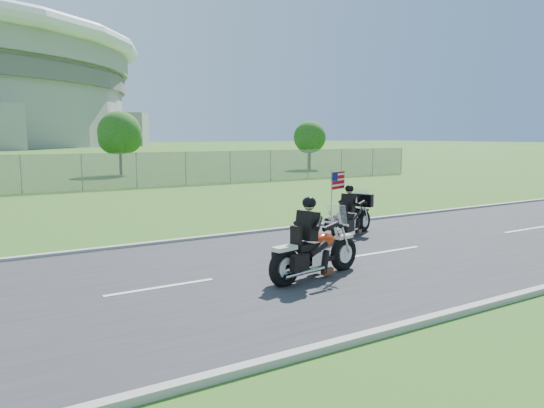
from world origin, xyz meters
TOP-DOWN VIEW (x-y plane):
  - ground at (0.00, 0.00)m, footprint 420.00×420.00m
  - road at (0.00, 0.00)m, footprint 120.00×8.00m
  - curb_north at (0.00, 4.05)m, footprint 120.00×0.18m
  - curb_south at (0.00, -4.05)m, footprint 120.00×0.18m
  - tree_fence_near at (6.04, 30.04)m, footprint 3.52×3.28m
  - tree_fence_far at (22.04, 28.03)m, footprint 3.08×2.87m
  - motorcycle_lead at (0.96, -1.01)m, footprint 2.60×0.97m
  - motorcycle_follow at (4.69, 2.18)m, footprint 2.20×1.19m

SIDE VIEW (x-z plane):
  - ground at x=0.00m, z-range 0.00..0.00m
  - road at x=0.00m, z-range 0.00..0.04m
  - curb_north at x=0.00m, z-range -0.01..0.11m
  - curb_south at x=0.00m, z-range -0.01..0.11m
  - motorcycle_follow at x=4.69m, z-range -0.43..1.50m
  - motorcycle_lead at x=0.96m, z-range -0.33..1.43m
  - tree_fence_far at x=22.04m, z-range 0.54..4.74m
  - tree_fence_near at x=6.04m, z-range 0.60..5.35m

